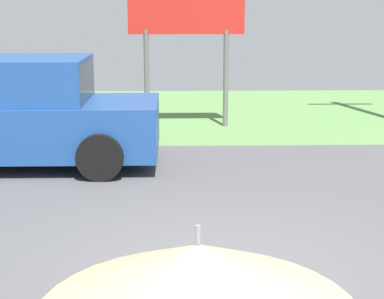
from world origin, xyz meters
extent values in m
cube|color=#4C4C4F|center=(0.00, 2.00, -0.05)|extent=(40.00, 8.00, 0.10)
cube|color=#5A8648|center=(0.00, 10.00, -0.05)|extent=(40.00, 8.00, 0.10)
cone|color=#D1B284|center=(-0.43, -4.37, 1.96)|extent=(1.02, 1.02, 0.22)
cylinder|color=gray|center=(-0.43, -4.37, 2.08)|extent=(0.02, 0.02, 0.10)
cube|color=#1E478C|center=(-3.40, 4.59, 0.68)|extent=(5.20, 2.00, 0.90)
cube|color=#1E478C|center=(-2.90, 4.59, 1.43)|extent=(1.80, 1.84, 0.90)
cube|color=#2D3842|center=(-2.05, 4.59, 1.43)|extent=(0.10, 1.70, 0.77)
cylinder|color=black|center=(-1.70, 5.59, 0.38)|extent=(0.76, 0.28, 0.76)
cylinder|color=black|center=(-1.70, 3.59, 0.38)|extent=(0.76, 0.28, 0.76)
cylinder|color=slate|center=(-1.13, 8.03, 1.10)|extent=(0.12, 0.12, 2.20)
cylinder|color=slate|center=(0.67, 8.03, 1.10)|extent=(0.12, 0.12, 2.20)
cube|color=red|center=(-0.23, 8.03, 2.80)|extent=(2.60, 0.10, 1.40)
camera|label=1|loc=(-0.50, -6.13, 2.78)|focal=58.38mm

